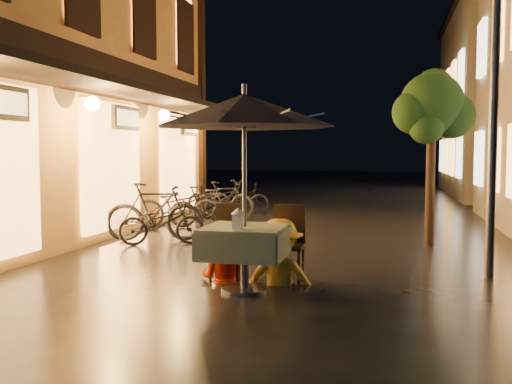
% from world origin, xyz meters
% --- Properties ---
extents(ground, '(90.00, 90.00, 0.00)m').
position_xyz_m(ground, '(0.00, 0.00, 0.00)').
color(ground, black).
rests_on(ground, ground).
extents(west_building, '(5.90, 11.40, 7.40)m').
position_xyz_m(west_building, '(-5.72, 4.00, 3.71)').
color(west_building, gold).
rests_on(west_building, ground).
extents(street_tree, '(1.43, 1.20, 3.15)m').
position_xyz_m(street_tree, '(2.41, 4.51, 2.42)').
color(street_tree, black).
rests_on(street_tree, ground).
extents(streetlamp_near, '(0.36, 0.36, 4.23)m').
position_xyz_m(streetlamp_near, '(3.00, 2.00, 2.92)').
color(streetlamp_near, '#59595E').
rests_on(streetlamp_near, ground).
extents(streetlamp_far, '(0.36, 0.36, 4.23)m').
position_xyz_m(streetlamp_far, '(3.00, 14.00, 2.92)').
color(streetlamp_far, '#59595E').
rests_on(streetlamp_far, ground).
extents(cafe_table, '(0.99, 0.99, 0.78)m').
position_xyz_m(cafe_table, '(0.03, 0.59, 0.59)').
color(cafe_table, '#59595E').
rests_on(cafe_table, ground).
extents(patio_umbrella, '(2.15, 2.15, 2.46)m').
position_xyz_m(patio_umbrella, '(0.03, 0.59, 2.15)').
color(patio_umbrella, '#59595E').
rests_on(patio_umbrella, ground).
extents(cafe_chair_left, '(0.42, 0.42, 0.97)m').
position_xyz_m(cafe_chair_left, '(-0.37, 1.33, 0.54)').
color(cafe_chair_left, black).
rests_on(cafe_chair_left, ground).
extents(cafe_chair_right, '(0.42, 0.42, 0.97)m').
position_xyz_m(cafe_chair_right, '(0.43, 1.33, 0.54)').
color(cafe_chair_right, black).
rests_on(cafe_chair_right, ground).
extents(table_lantern, '(0.16, 0.16, 0.25)m').
position_xyz_m(table_lantern, '(0.03, 0.29, 0.92)').
color(table_lantern, white).
rests_on(table_lantern, cafe_table).
extents(person_orange, '(0.70, 0.57, 1.36)m').
position_xyz_m(person_orange, '(-0.38, 1.10, 0.68)').
color(person_orange, '#BD2300').
rests_on(person_orange, ground).
extents(person_yellow, '(1.10, 0.71, 1.60)m').
position_xyz_m(person_yellow, '(0.36, 1.09, 0.80)').
color(person_yellow, yellow).
rests_on(person_yellow, ground).
extents(bicycle_0, '(1.61, 1.13, 0.80)m').
position_xyz_m(bicycle_0, '(-2.27, 3.56, 0.40)').
color(bicycle_0, black).
rests_on(bicycle_0, ground).
extents(bicycle_1, '(1.89, 1.01, 1.09)m').
position_xyz_m(bicycle_1, '(-2.57, 3.95, 0.55)').
color(bicycle_1, black).
rests_on(bicycle_1, ground).
extents(bicycle_2, '(2.00, 1.18, 0.99)m').
position_xyz_m(bicycle_2, '(-2.77, 5.69, 0.50)').
color(bicycle_2, black).
rests_on(bicycle_2, ground).
extents(bicycle_3, '(1.58, 0.94, 0.92)m').
position_xyz_m(bicycle_3, '(-2.28, 6.01, 0.46)').
color(bicycle_3, black).
rests_on(bicycle_3, ground).
extents(bicycle_4, '(2.01, 1.09, 1.00)m').
position_xyz_m(bicycle_4, '(-2.40, 7.60, 0.50)').
color(bicycle_4, black).
rests_on(bicycle_4, ground).
extents(bicycle_5, '(1.58, 1.02, 0.92)m').
position_xyz_m(bicycle_5, '(-2.34, 7.80, 0.46)').
color(bicycle_5, black).
rests_on(bicycle_5, ground).
extents(bicycle_6, '(1.63, 0.82, 0.82)m').
position_xyz_m(bicycle_6, '(-2.25, 9.01, 0.41)').
color(bicycle_6, black).
rests_on(bicycle_6, ground).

